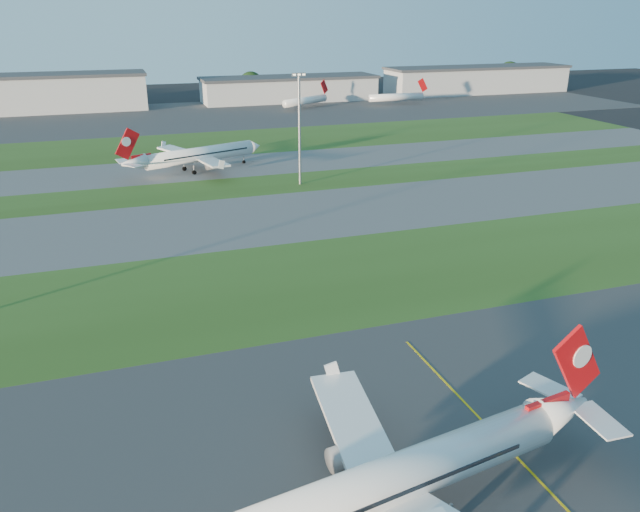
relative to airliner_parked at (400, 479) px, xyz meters
name	(u,v)px	position (x,y,z in m)	size (l,w,h in m)	color
grass_strip_a	(314,281)	(8.67, 48.14, -4.11)	(300.00, 34.00, 0.01)	#2E4617
taxiway_a	(262,218)	(8.67, 81.14, -4.11)	(300.00, 32.00, 0.01)	#515154
grass_strip_b	(237,187)	(8.67, 106.14, -4.11)	(300.00, 18.00, 0.01)	#2E4617
taxiway_b	(220,167)	(8.67, 128.14, -4.11)	(300.00, 26.00, 0.01)	#515154
grass_strip_c	(201,144)	(8.67, 161.14, -4.11)	(300.00, 40.00, 0.01)	#2E4617
apron_far	(178,116)	(8.67, 221.14, -4.11)	(400.00, 80.00, 0.01)	#333335
yellow_line	(569,512)	(13.67, -3.86, -4.12)	(0.25, 60.00, 0.02)	gold
airliner_parked	(400,479)	(0.00, 0.00, 0.00)	(37.38, 31.47, 11.73)	white
airliner_taxiing	(199,155)	(3.02, 125.54, -0.01)	(35.83, 30.33, 11.71)	white
mini_jet_near	(306,101)	(63.32, 225.37, -0.84)	(25.15, 16.67, 9.48)	white
mini_jet_far	(396,97)	(105.65, 224.19, -0.84)	(28.60, 3.32, 9.48)	white
light_mast_centre	(299,122)	(23.67, 104.14, 10.70)	(3.20, 0.70, 25.80)	gray
hangar_west	(58,92)	(-36.33, 251.14, 3.52)	(71.40, 23.00, 15.20)	#9EA1A6
hangar_east	(290,88)	(63.67, 251.14, 1.52)	(81.60, 23.00, 11.20)	#9EA1A6
hangar_far_east	(477,79)	(163.67, 251.14, 2.52)	(96.90, 23.00, 13.20)	#9EA1A6
tree_mid_west	(120,92)	(-11.33, 262.14, 1.72)	(9.90, 9.90, 10.80)	black
tree_mid_east	(251,84)	(48.67, 265.14, 2.69)	(11.55, 11.55, 12.60)	black
tree_east	(396,81)	(123.67, 263.14, 2.04)	(10.45, 10.45, 11.40)	black
tree_far_east	(509,73)	(193.67, 267.14, 3.35)	(12.65, 12.65, 13.80)	black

